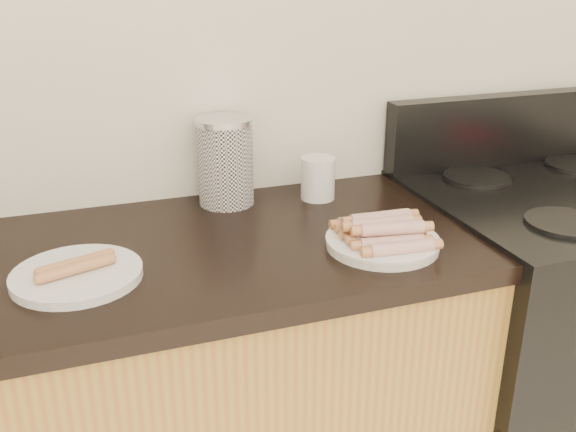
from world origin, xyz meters
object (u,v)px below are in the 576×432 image
object	(u,v)px
stove	(546,343)
main_plate	(382,244)
mug	(318,178)
canister	(225,161)
side_plate	(77,275)

from	to	relation	value
stove	main_plate	world-z (taller)	main_plate
mug	canister	bearing A→B (deg)	169.34
main_plate	mug	world-z (taller)	mug
stove	main_plate	bearing A→B (deg)	-168.68
side_plate	canister	distance (m)	0.49
stove	canister	world-z (taller)	canister
stove	side_plate	world-z (taller)	side_plate
stove	mug	bearing A→B (deg)	162.02
main_plate	canister	bearing A→B (deg)	123.92
main_plate	mug	bearing A→B (deg)	93.41
stove	mug	world-z (taller)	mug
mug	stove	bearing A→B (deg)	-17.98
stove	side_plate	xyz separation A→B (m)	(-1.22, -0.06, 0.45)
side_plate	stove	bearing A→B (deg)	2.81
main_plate	canister	world-z (taller)	canister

